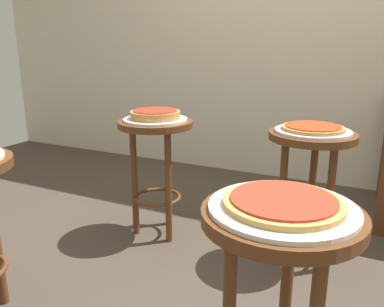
# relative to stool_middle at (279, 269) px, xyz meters

# --- Properties ---
(ground_plane) EXTENTS (6.00, 6.00, 0.00)m
(ground_plane) POSITION_rel_stool_middle_xyz_m (-0.42, 0.60, -0.50)
(ground_plane) COLOR #42382D
(stool_middle) EXTENTS (0.41, 0.41, 0.67)m
(stool_middle) POSITION_rel_stool_middle_xyz_m (0.00, 0.00, 0.00)
(stool_middle) COLOR #5B3319
(stool_middle) RESTS_ON ground_plane
(serving_plate_middle) EXTENTS (0.37, 0.37, 0.01)m
(serving_plate_middle) POSITION_rel_stool_middle_xyz_m (-0.00, 0.00, 0.17)
(serving_plate_middle) COLOR white
(serving_plate_middle) RESTS_ON stool_middle
(pizza_middle) EXTENTS (0.30, 0.30, 0.02)m
(pizza_middle) POSITION_rel_stool_middle_xyz_m (-0.00, 0.00, 0.19)
(pizza_middle) COLOR tan
(pizza_middle) RESTS_ON serving_plate_middle
(stool_leftside) EXTENTS (0.41, 0.41, 0.67)m
(stool_leftside) POSITION_rel_stool_middle_xyz_m (-0.91, 0.89, 0.00)
(stool_leftside) COLOR #5B3319
(stool_leftside) RESTS_ON ground_plane
(serving_plate_leftside) EXTENTS (0.35, 0.35, 0.01)m
(serving_plate_leftside) POSITION_rel_stool_middle_xyz_m (-0.91, 0.89, 0.17)
(serving_plate_leftside) COLOR silver
(serving_plate_leftside) RESTS_ON stool_leftside
(pizza_leftside) EXTENTS (0.27, 0.27, 0.05)m
(pizza_leftside) POSITION_rel_stool_middle_xyz_m (-0.91, 0.89, 0.20)
(pizza_leftside) COLOR #B78442
(pizza_leftside) RESTS_ON serving_plate_leftside
(stool_rear) EXTENTS (0.41, 0.41, 0.67)m
(stool_rear) POSITION_rel_stool_middle_xyz_m (-0.09, 0.96, 0.00)
(stool_rear) COLOR #5B3319
(stool_rear) RESTS_ON ground_plane
(serving_plate_rear) EXTENTS (0.35, 0.35, 0.01)m
(serving_plate_rear) POSITION_rel_stool_middle_xyz_m (-0.09, 0.96, 0.17)
(serving_plate_rear) COLOR silver
(serving_plate_rear) RESTS_ON stool_rear
(pizza_rear) EXTENTS (0.29, 0.29, 0.02)m
(pizza_rear) POSITION_rel_stool_middle_xyz_m (-0.09, 0.96, 0.19)
(pizza_rear) COLOR #B78442
(pizza_rear) RESTS_ON serving_plate_rear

